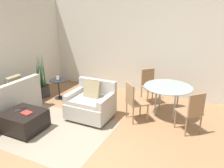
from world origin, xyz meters
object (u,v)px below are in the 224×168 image
tv_remote_primary (18,110)px  dining_chair_far_left (149,83)px  armchair (91,104)px  ottoman (24,120)px  couch (0,105)px  dining_chair_near_left (134,100)px  book_stack (27,113)px  dining_table (168,89)px  picture_frame (58,77)px  dining_chair_near_right (192,110)px  potted_plant (42,87)px  tv_remote_secondary (23,108)px  side_table (59,85)px

tv_remote_primary → dining_chair_far_left: 3.36m
armchair → ottoman: 1.49m
couch → dining_chair_near_left: size_ratio=2.10×
ottoman → dining_chair_far_left: (1.94, 2.64, 0.29)m
armchair → book_stack: armchair is taller
book_stack → dining_table: bearing=39.5°
ottoman → tv_remote_primary: bearing=175.7°
armchair → book_stack: (-0.88, -1.11, 0.08)m
tv_remote_primary → picture_frame: bearing=99.7°
dining_table → dining_chair_near_right: (0.62, -0.62, -0.13)m
picture_frame → armchair: bearing=-23.3°
picture_frame → dining_chair_near_left: bearing=-8.0°
potted_plant → dining_chair_far_left: size_ratio=1.43×
picture_frame → tv_remote_primary: bearing=-80.3°
ottoman → potted_plant: potted_plant is taller
picture_frame → dining_chair_far_left: dining_chair_far_left is taller
potted_plant → dining_chair_far_left: (2.93, 0.99, 0.24)m
couch → dining_chair_far_left: 3.79m
ottoman → picture_frame: bearing=104.3°
armchair → dining_chair_far_left: 1.81m
couch → tv_remote_secondary: (0.81, -0.05, 0.12)m
side_table → picture_frame: (0.00, 0.00, 0.23)m
tv_remote_secondary → side_table: size_ratio=0.27×
couch → dining_chair_near_left: 3.13m
ottoman → dining_chair_far_left: dining_chair_far_left is taller
armchair → tv_remote_primary: (-1.14, -1.10, 0.08)m
book_stack → tv_remote_primary: bearing=177.4°
ottoman → dining_chair_near_right: size_ratio=0.89×
dining_chair_near_right → side_table: bearing=174.7°
couch → dining_table: 3.97m
potted_plant → dining_chair_far_left: potted_plant is taller
armchair → dining_chair_far_left: size_ratio=1.09×
book_stack → potted_plant: bearing=123.7°
ottoman → tv_remote_secondary: bearing=134.6°
book_stack → dining_table: 3.18m
dining_table → dining_chair_near_right: size_ratio=1.25×
couch → side_table: couch is taller
armchair → dining_chair_near_left: bearing=16.4°
book_stack → tv_remote_secondary: bearing=150.1°
book_stack → dining_chair_near_left: size_ratio=0.26×
book_stack → armchair: bearing=51.8°
armchair → dining_chair_near_right: 2.22m
dining_chair_near_left → dining_chair_near_right: (1.25, 0.00, 0.00)m
couch → dining_chair_near_right: bearing=16.2°
armchair → book_stack: size_ratio=4.21×
armchair → dining_chair_near_left: (0.95, 0.28, 0.17)m
armchair → tv_remote_primary: 1.59m
book_stack → side_table: side_table is taller
tv_remote_secondary → dining_chair_near_right: bearing=20.6°
dining_chair_far_left → ottoman: bearing=-126.2°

